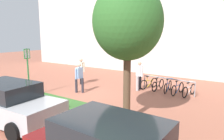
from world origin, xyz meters
TOP-DOWN VIEW (x-y plane):
  - ground_plane at (0.00, 0.00)m, footprint 60.00×60.00m
  - building_facade at (0.00, 8.74)m, footprint 28.00×1.20m
  - planter_strip at (0.34, -1.50)m, footprint 7.00×1.10m
  - tree_sidewalk at (3.72, -1.33)m, footprint 2.59×2.59m
  - parking_sign_post at (-2.34, -1.50)m, footprint 0.08×0.36m
  - bike_at_sign at (-2.34, -1.42)m, footprint 1.68×0.42m
  - bike_rack_cluster at (3.58, 3.56)m, footprint 3.19×1.79m
  - bollard_steel at (2.00, 2.79)m, footprint 0.16×0.16m
  - person_shirt_white at (-2.00, 2.27)m, footprint 0.61×0.45m
  - person_casual_tan at (1.97, 3.08)m, footprint 0.56×0.48m
  - person_shirt_blue at (-0.56, 0.55)m, footprint 0.47×0.61m
  - car_silver_sedan at (0.10, -4.01)m, footprint 4.42×2.26m

SIDE VIEW (x-z plane):
  - ground_plane at x=0.00m, z-range 0.00..0.00m
  - planter_strip at x=0.34m, z-range 0.00..0.16m
  - bike_rack_cluster at x=3.58m, z-range -0.07..0.76m
  - bike_at_sign at x=-2.34m, z-range -0.08..0.78m
  - bollard_steel at x=2.00m, z-range 0.00..0.90m
  - car_silver_sedan at x=0.10m, z-range -0.01..1.53m
  - person_shirt_white at x=-2.00m, z-range 0.12..1.84m
  - person_casual_tan at x=1.97m, z-range 0.12..1.84m
  - person_shirt_blue at x=-0.56m, z-range 0.12..1.84m
  - parking_sign_post at x=-2.34m, z-range 0.39..2.98m
  - tree_sidewalk at x=3.72m, z-range 1.16..6.38m
  - building_facade at x=0.00m, z-range 0.00..10.00m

